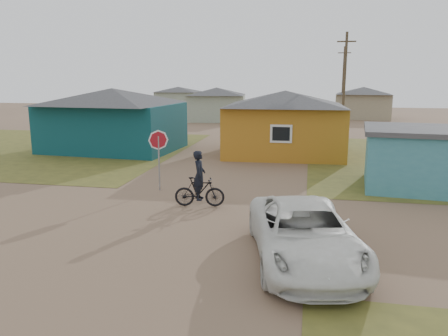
{
  "coord_description": "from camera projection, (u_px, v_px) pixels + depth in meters",
  "views": [
    {
      "loc": [
        3.98,
        -12.93,
        4.68
      ],
      "look_at": [
        0.87,
        3.0,
        1.3
      ],
      "focal_mm": 35.0,
      "sensor_mm": 36.0,
      "label": 1
    }
  ],
  "objects": [
    {
      "name": "stop_sign",
      "position": [
        159.0,
        146.0,
        18.06
      ],
      "size": [
        0.83,
        0.17,
        2.56
      ],
      "color": "gray",
      "rests_on": "ground"
    },
    {
      "name": "utility_pole_near",
      "position": [
        344.0,
        85.0,
        33.2
      ],
      "size": [
        1.4,
        0.2,
        8.0
      ],
      "color": "#4C3E2D",
      "rests_on": "ground"
    },
    {
      "name": "cyclist",
      "position": [
        200.0,
        186.0,
        16.0
      ],
      "size": [
        1.9,
        0.78,
        2.08
      ],
      "color": "black",
      "rests_on": "ground"
    },
    {
      "name": "vehicle",
      "position": [
        304.0,
        233.0,
        11.2
      ],
      "size": [
        3.56,
        5.8,
        1.5
      ],
      "primitive_type": "imported",
      "rotation": [
        0.0,
        0.0,
        0.21
      ],
      "color": "silver",
      "rests_on": "ground"
    },
    {
      "name": "grass_nw",
      "position": [
        35.0,
        148.0,
        29.24
      ],
      "size": [
        20.0,
        18.0,
        0.0
      ],
      "primitive_type": "cube",
      "color": "brown",
      "rests_on": "ground"
    },
    {
      "name": "shed_turquoise",
      "position": [
        441.0,
        159.0,
        18.32
      ],
      "size": [
        6.71,
        4.93,
        2.6
      ],
      "color": "teal",
      "rests_on": "ground"
    },
    {
      "name": "utility_pole_far",
      "position": [
        343.0,
        82.0,
        48.38
      ],
      "size": [
        1.4,
        0.2,
        8.0
      ],
      "color": "#4C3E2D",
      "rests_on": "ground"
    },
    {
      "name": "house_beige_east",
      "position": [
        363.0,
        102.0,
        50.3
      ],
      "size": [
        6.95,
        6.05,
        3.6
      ],
      "color": "gray",
      "rests_on": "ground"
    },
    {
      "name": "ground",
      "position": [
        180.0,
        225.0,
        14.12
      ],
      "size": [
        120.0,
        120.0,
        0.0
      ],
      "primitive_type": "plane",
      "color": "brown"
    },
    {
      "name": "house_pale_north",
      "position": [
        178.0,
        99.0,
        60.59
      ],
      "size": [
        6.28,
        5.81,
        3.4
      ],
      "color": "#94A08A",
      "rests_on": "ground"
    },
    {
      "name": "house_yellow",
      "position": [
        284.0,
        122.0,
        26.69
      ],
      "size": [
        7.72,
        6.76,
        3.9
      ],
      "color": "#AE6E1A",
      "rests_on": "ground"
    },
    {
      "name": "house_teal",
      "position": [
        113.0,
        119.0,
        28.27
      ],
      "size": [
        8.93,
        7.08,
        4.0
      ],
      "color": "#0B373D",
      "rests_on": "ground"
    },
    {
      "name": "house_pale_west",
      "position": [
        217.0,
        104.0,
        47.54
      ],
      "size": [
        7.04,
        6.15,
        3.6
      ],
      "color": "#94A08A",
      "rests_on": "ground"
    }
  ]
}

